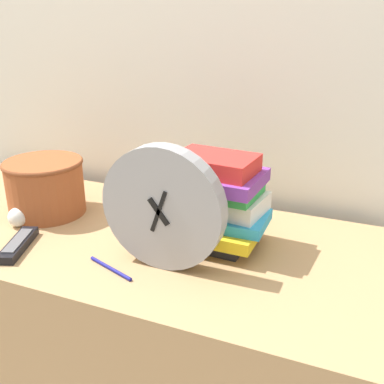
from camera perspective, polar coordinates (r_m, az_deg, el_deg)
wall_back at (r=1.38m, az=-3.19°, el=18.87°), size 6.00×0.04×2.40m
desk at (r=1.39m, az=-9.28°, el=-18.69°), size 1.38×0.58×0.74m
desk_clock at (r=0.95m, az=-3.73°, el=-2.08°), size 0.28×0.05×0.28m
book_stack at (r=1.06m, az=3.34°, el=-1.25°), size 0.23×0.19×0.22m
basket at (r=1.30m, az=-18.13°, el=0.83°), size 0.22×0.22×0.15m
tv_remote at (r=1.15m, az=-21.19°, el=-6.22°), size 0.09×0.16×0.02m
crumpled_paper_ball at (r=1.26m, az=-21.24°, el=-2.98°), size 0.05×0.05×0.05m
pen at (r=1.01m, az=-10.31°, el=-9.51°), size 0.13×0.05×0.01m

